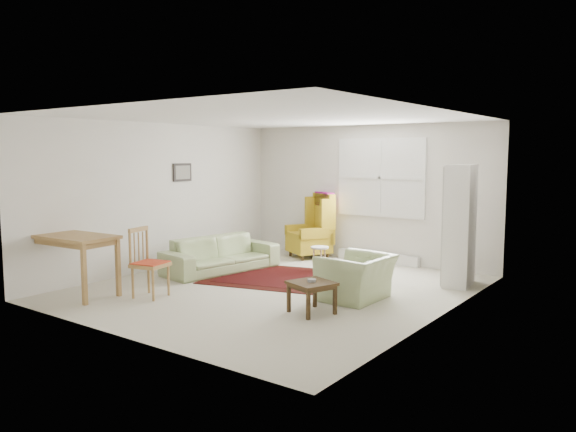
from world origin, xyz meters
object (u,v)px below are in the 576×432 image
Objects in this scene: desk_chair at (150,263)px; wingback_chair at (309,225)px; cabinet at (460,225)px; coffee_table at (312,297)px; desk at (72,265)px; sofa at (221,248)px; armchair at (356,273)px; stool at (320,258)px.

wingback_chair is at bearing -13.38° from desk_chair.
desk_chair is at bearing -143.16° from cabinet.
coffee_table is 0.51× the size of desk_chair.
cabinet reaches higher than coffee_table.
desk reaches higher than coffee_table.
wingback_chair is 4.47m from desk.
coffee_table is at bearing -104.08° from sofa.
sofa is 2.76m from armchair.
wingback_chair is 1.29× the size of desk_chair.
sofa is at bearing -140.72° from stool.
desk_chair reaches higher than sofa.
desk is 1.15m from desk_chair.
armchair is 0.98× the size of desk_chair.
armchair reaches higher than stool.
coffee_table is 1.20× the size of stool.
desk_chair is (-0.09, -3.78, -0.14)m from wingback_chair.
wingback_chair reaches higher than desk_chair.
coffee_table is 2.84m from cabinet.
cabinet is (3.59, 1.41, 0.51)m from sofa.
sofa is 1.60× the size of wingback_chair.
armchair is at bearing -15.10° from wingback_chair.
stool is (-1.33, 2.24, 0.00)m from coffee_table.
desk_chair is at bearing -62.39° from wingback_chair.
sofa is 2.01m from wingback_chair.
cabinet reaches higher than armchair.
desk_chair is (-2.25, -0.66, 0.28)m from coffee_table.
cabinet reaches higher than stool.
desk_chair is (1.00, 0.55, 0.06)m from desk.
sofa is at bearing -0.02° from desk_chair.
coffee_table is (2.15, -3.12, -0.42)m from wingback_chair.
cabinet is at bearing 69.79° from coffee_table.
sofa is 1.69m from stool.
sofa is 4.06× the size of coffee_table.
sofa reaches higher than stool.
stool is 3.05m from desk_chair.
desk is (-1.91, -3.45, 0.22)m from stool.
wingback_chair is at bearing 75.79° from desk.
coffee_table is 2.36m from desk_chair.
coffee_table is at bearing -118.78° from cabinet.
desk reaches higher than armchair.
stool is (-1.45, 1.32, -0.16)m from armchair.
armchair is 3.98m from desk.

